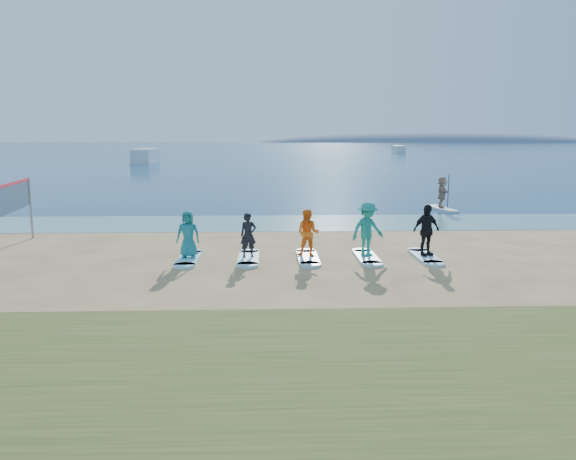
{
  "coord_description": "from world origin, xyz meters",
  "views": [
    {
      "loc": [
        -1.18,
        -16.11,
        4.19
      ],
      "look_at": [
        -0.49,
        2.0,
        1.1
      ],
      "focal_mm": 35.0,
      "sensor_mm": 36.0,
      "label": 1
    }
  ],
  "objects_px": {
    "boat_offshore_b": "(398,153)",
    "surfboard_2": "(308,258)",
    "student_1": "(248,235)",
    "surfboard_1": "(249,258)",
    "student_0": "(188,234)",
    "surfboard_3": "(367,257)",
    "student_3": "(367,229)",
    "surfboard_4": "(425,257)",
    "surfboard_0": "(189,259)",
    "paddleboarder": "(442,192)",
    "student_2": "(308,233)",
    "student_4": "(426,230)",
    "paddleboard": "(441,209)",
    "boat_offshore_a": "(145,163)"
  },
  "relations": [
    {
      "from": "boat_offshore_b",
      "to": "surfboard_2",
      "type": "relative_size",
      "value": 2.71
    },
    {
      "from": "surfboard_3",
      "to": "paddleboard",
      "type": "bearing_deg",
      "value": 62.57
    },
    {
      "from": "surfboard_1",
      "to": "surfboard_2",
      "type": "distance_m",
      "value": 2.02
    },
    {
      "from": "surfboard_0",
      "to": "surfboard_2",
      "type": "xyz_separation_m",
      "value": [
        4.04,
        0.0,
        0.0
      ]
    },
    {
      "from": "surfboard_4",
      "to": "paddleboarder",
      "type": "bearing_deg",
      "value": 70.4
    },
    {
      "from": "boat_offshore_b",
      "to": "student_2",
      "type": "relative_size",
      "value": 3.7
    },
    {
      "from": "student_1",
      "to": "student_4",
      "type": "bearing_deg",
      "value": -12.68
    },
    {
      "from": "surfboard_1",
      "to": "surfboard_0",
      "type": "bearing_deg",
      "value": 180.0
    },
    {
      "from": "boat_offshore_a",
      "to": "surfboard_3",
      "type": "distance_m",
      "value": 69.17
    },
    {
      "from": "surfboard_2",
      "to": "student_2",
      "type": "height_order",
      "value": "student_2"
    },
    {
      "from": "surfboard_0",
      "to": "surfboard_1",
      "type": "bearing_deg",
      "value": 0.0
    },
    {
      "from": "surfboard_0",
      "to": "student_3",
      "type": "relative_size",
      "value": 1.19
    },
    {
      "from": "student_3",
      "to": "boat_offshore_b",
      "type": "bearing_deg",
      "value": 52.48
    },
    {
      "from": "boat_offshore_b",
      "to": "surfboard_3",
      "type": "xyz_separation_m",
      "value": [
        -26.41,
        -108.35,
        0.04
      ]
    },
    {
      "from": "paddleboarder",
      "to": "boat_offshore_b",
      "type": "distance_m",
      "value": 97.99
    },
    {
      "from": "boat_offshore_a",
      "to": "surfboard_1",
      "type": "relative_size",
      "value": 3.36
    },
    {
      "from": "surfboard_0",
      "to": "student_1",
      "type": "height_order",
      "value": "student_1"
    },
    {
      "from": "paddleboarder",
      "to": "surfboard_2",
      "type": "relative_size",
      "value": 0.79
    },
    {
      "from": "student_2",
      "to": "student_3",
      "type": "xyz_separation_m",
      "value": [
        2.02,
        0.0,
        0.12
      ]
    },
    {
      "from": "surfboard_1",
      "to": "surfboard_2",
      "type": "height_order",
      "value": "same"
    },
    {
      "from": "surfboard_4",
      "to": "student_4",
      "type": "bearing_deg",
      "value": 0.0
    },
    {
      "from": "student_2",
      "to": "student_1",
      "type": "bearing_deg",
      "value": -162.75
    },
    {
      "from": "surfboard_1",
      "to": "student_0",
      "type": "bearing_deg",
      "value": 180.0
    },
    {
      "from": "boat_offshore_a",
      "to": "student_0",
      "type": "relative_size",
      "value": 4.64
    },
    {
      "from": "student_0",
      "to": "student_4",
      "type": "distance_m",
      "value": 8.09
    },
    {
      "from": "boat_offshore_b",
      "to": "student_0",
      "type": "height_order",
      "value": "student_0"
    },
    {
      "from": "boat_offshore_b",
      "to": "student_2",
      "type": "bearing_deg",
      "value": -104.49
    },
    {
      "from": "student_3",
      "to": "surfboard_4",
      "type": "bearing_deg",
      "value": -23.82
    },
    {
      "from": "student_3",
      "to": "boat_offshore_a",
      "type": "bearing_deg",
      "value": 84.2
    },
    {
      "from": "boat_offshore_a",
      "to": "surfboard_4",
      "type": "height_order",
      "value": "boat_offshore_a"
    },
    {
      "from": "paddleboarder",
      "to": "boat_offshore_a",
      "type": "relative_size",
      "value": 0.24
    },
    {
      "from": "surfboard_0",
      "to": "boat_offshore_a",
      "type": "bearing_deg",
      "value": 103.13
    },
    {
      "from": "student_3",
      "to": "surfboard_4",
      "type": "relative_size",
      "value": 0.84
    },
    {
      "from": "surfboard_2",
      "to": "student_4",
      "type": "relative_size",
      "value": 1.25
    },
    {
      "from": "paddleboarder",
      "to": "surfboard_1",
      "type": "relative_size",
      "value": 0.79
    },
    {
      "from": "boat_offshore_b",
      "to": "surfboard_3",
      "type": "height_order",
      "value": "boat_offshore_b"
    },
    {
      "from": "surfboard_2",
      "to": "student_1",
      "type": "bearing_deg",
      "value": 180.0
    },
    {
      "from": "student_2",
      "to": "surfboard_3",
      "type": "height_order",
      "value": "student_2"
    },
    {
      "from": "paddleboarder",
      "to": "surfboard_4",
      "type": "height_order",
      "value": "paddleboarder"
    },
    {
      "from": "surfboard_1",
      "to": "student_1",
      "type": "height_order",
      "value": "student_1"
    },
    {
      "from": "surfboard_0",
      "to": "surfboard_3",
      "type": "relative_size",
      "value": 1.0
    },
    {
      "from": "boat_offshore_b",
      "to": "student_1",
      "type": "bearing_deg",
      "value": -105.49
    },
    {
      "from": "boat_offshore_a",
      "to": "student_3",
      "type": "xyz_separation_m",
      "value": [
        21.4,
        -65.78,
        1.02
      ]
    },
    {
      "from": "student_1",
      "to": "paddleboarder",
      "type": "bearing_deg",
      "value": 37.13
    },
    {
      "from": "boat_offshore_b",
      "to": "surfboard_2",
      "type": "bearing_deg",
      "value": -104.49
    },
    {
      "from": "student_0",
      "to": "surfboard_1",
      "type": "relative_size",
      "value": 0.72
    },
    {
      "from": "paddleboarder",
      "to": "student_1",
      "type": "xyz_separation_m",
      "value": [
        -10.49,
        -12.42,
        -0.15
      ]
    },
    {
      "from": "surfboard_0",
      "to": "student_2",
      "type": "xyz_separation_m",
      "value": [
        4.04,
        0.0,
        0.85
      ]
    },
    {
      "from": "boat_offshore_a",
      "to": "surfboard_4",
      "type": "xyz_separation_m",
      "value": [
        23.42,
        -65.78,
        0.04
      ]
    },
    {
      "from": "paddleboard",
      "to": "surfboard_4",
      "type": "bearing_deg",
      "value": -117.51
    }
  ]
}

